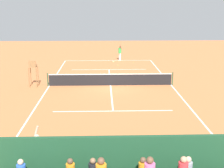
% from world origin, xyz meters
% --- Properties ---
extents(ground_plane, '(60.00, 60.00, 0.00)m').
position_xyz_m(ground_plane, '(0.00, 0.00, 0.00)').
color(ground_plane, '#D17542').
extents(court_line_markings, '(10.10, 22.20, 0.01)m').
position_xyz_m(court_line_markings, '(0.00, -0.04, 0.00)').
color(court_line_markings, white).
rests_on(court_line_markings, ground).
extents(tennis_net, '(10.30, 0.10, 1.07)m').
position_xyz_m(tennis_net, '(0.00, 0.00, 0.50)').
color(tennis_net, black).
rests_on(tennis_net, ground).
extents(backdrop_wall, '(18.00, 0.16, 2.00)m').
position_xyz_m(backdrop_wall, '(0.00, 14.00, 1.00)').
color(backdrop_wall, '#1E4C2D').
rests_on(backdrop_wall, ground).
extents(umpire_chair, '(0.67, 0.67, 2.14)m').
position_xyz_m(umpire_chair, '(6.20, 0.12, 1.31)').
color(umpire_chair, olive).
rests_on(umpire_chair, ground).
extents(courtside_bench, '(1.80, 0.40, 0.93)m').
position_xyz_m(courtside_bench, '(-3.24, 13.27, 0.56)').
color(courtside_bench, '#9E754C').
rests_on(courtside_bench, ground).
extents(tennis_player, '(0.46, 0.56, 1.93)m').
position_xyz_m(tennis_player, '(-1.39, -11.06, 1.02)').
color(tennis_player, white).
rests_on(tennis_player, ground).
extents(tennis_racket, '(0.47, 0.55, 0.03)m').
position_xyz_m(tennis_racket, '(-0.59, -10.27, 0.01)').
color(tennis_racket, black).
rests_on(tennis_racket, ground).
extents(tennis_ball_near, '(0.07, 0.07, 0.07)m').
position_xyz_m(tennis_ball_near, '(-2.85, -9.70, 0.03)').
color(tennis_ball_near, '#CCDB33').
rests_on(tennis_ball_near, ground).
extents(tennis_ball_far, '(0.07, 0.07, 0.07)m').
position_xyz_m(tennis_ball_far, '(-1.02, -8.13, 0.03)').
color(tennis_ball_far, '#CCDB33').
rests_on(tennis_ball_far, ground).
extents(line_judge, '(0.45, 0.56, 1.93)m').
position_xyz_m(line_judge, '(3.18, 13.03, 1.02)').
color(line_judge, '#232328').
rests_on(line_judge, ground).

